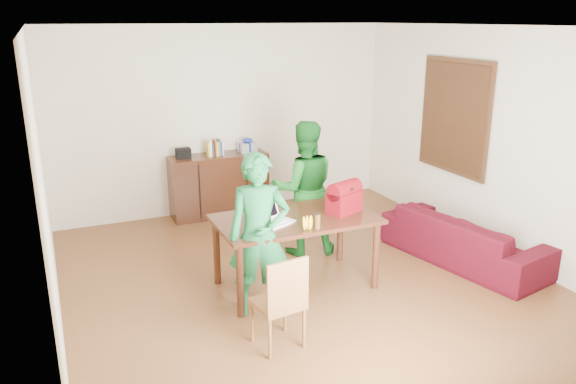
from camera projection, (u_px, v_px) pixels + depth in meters
name	position (u px, v px, depth m)	size (l,w,h in m)	color
room	(302.00, 164.00, 5.90)	(5.20, 5.70, 2.90)	#4C2A13
table	(296.00, 226.00, 5.89)	(1.68, 0.95, 0.78)	black
chair	(278.00, 319.00, 4.90)	(0.44, 0.42, 0.87)	brown
person_near	(259.00, 235.00, 5.32)	(0.58, 0.38, 1.60)	#155E2E
person_far	(304.00, 188.00, 6.73)	(0.80, 0.62, 1.64)	#135619
laptop	(276.00, 219.00, 5.67)	(0.41, 0.36, 0.24)	white
bananas	(307.00, 227.00, 5.51)	(0.15, 0.09, 0.05)	yellow
bottle	(318.00, 221.00, 5.52)	(0.06, 0.06, 0.17)	brown
red_bag	(344.00, 200.00, 5.97)	(0.37, 0.21, 0.27)	maroon
sofa	(464.00, 238.00, 6.62)	(1.99, 0.78, 0.58)	#360807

